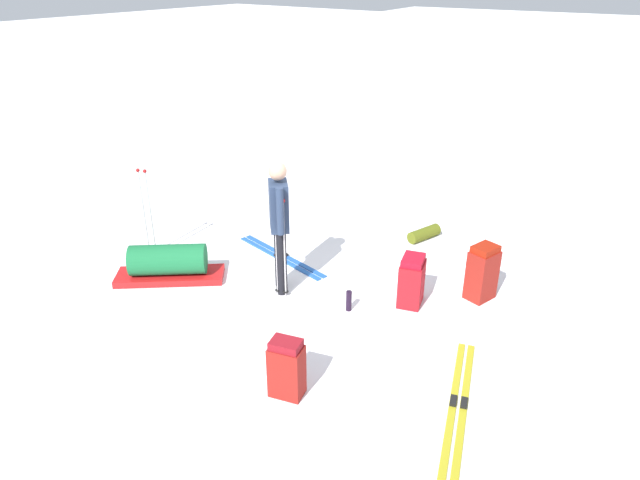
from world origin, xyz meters
name	(u,v)px	position (x,y,z in m)	size (l,w,h in m)	color
ground_plane	(320,289)	(0.00, 0.00, 0.00)	(80.00, 80.00, 0.00)	white
distant_snow_ridge	(628,47)	(-0.25, 19.50, 0.94)	(19.34, 5.00, 1.88)	white
skier_standing	(279,221)	(-0.40, -0.29, 0.95)	(0.42, 0.43, 1.70)	black
ski_pair_near	(281,256)	(-0.97, 0.38, 0.01)	(1.72, 0.49, 0.05)	#2258AE
ski_pair_far	(458,403)	(2.33, -0.94, 0.01)	(0.79, 1.88, 0.05)	#AFA320
backpack_large_dark	(482,273)	(1.72, 1.02, 0.35)	(0.34, 0.39, 0.72)	maroon
backpack_bright	(287,368)	(0.92, -1.78, 0.30)	(0.37, 0.30, 0.62)	maroon
backpack_small_spare	(412,281)	(1.09, 0.39, 0.31)	(0.37, 0.44, 0.63)	#A2151D
ski_poles_planted_near	(147,209)	(-2.48, -0.67, 0.72)	(0.17, 0.10, 1.30)	#B4BCBA
ski_poles_planted_far	(280,243)	(-0.30, -0.41, 0.73)	(0.17, 0.10, 1.31)	#B9B5B6
gear_sled	(169,264)	(-1.75, -0.97, 0.22)	(1.36, 1.24, 0.49)	red
sleeping_mat_rolled	(424,234)	(0.39, 2.12, 0.09)	(0.18, 0.18, 0.55)	#555F17
thermos_bottle	(349,301)	(0.57, -0.19, 0.13)	(0.07, 0.07, 0.26)	black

